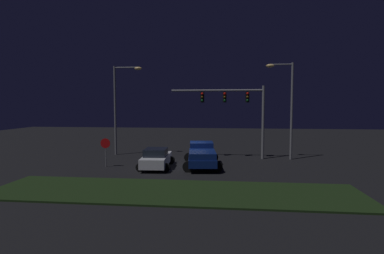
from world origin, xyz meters
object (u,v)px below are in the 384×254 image
object	(u,v)px
street_lamp_right	(287,99)
stop_sign	(105,147)
traffic_signal_gantry	(235,104)
car_sedan	(156,158)
pickup_truck	(202,154)
street_lamp_left	(120,99)

from	to	relation	value
street_lamp_right	stop_sign	size ratio (longest dim) A/B	3.80
traffic_signal_gantry	car_sedan	bearing A→B (deg)	-141.19
pickup_truck	street_lamp_left	xyz separation A→B (m)	(-8.17, 4.85, 4.33)
pickup_truck	traffic_signal_gantry	xyz separation A→B (m)	(2.69, 3.99, 3.90)
stop_sign	car_sedan	bearing A→B (deg)	1.40
pickup_truck	street_lamp_right	size ratio (longest dim) A/B	0.66
car_sedan	street_lamp_right	bearing A→B (deg)	-68.09
car_sedan	street_lamp_right	xyz separation A→B (m)	(10.54, 4.89, 4.54)
street_lamp_left	stop_sign	bearing A→B (deg)	-82.31
traffic_signal_gantry	street_lamp_left	xyz separation A→B (m)	(-10.87, 0.86, 0.43)
street_lamp_right	pickup_truck	bearing A→B (deg)	-150.88
street_lamp_right	stop_sign	bearing A→B (deg)	-161.03
pickup_truck	stop_sign	xyz separation A→B (m)	(-7.38, -1.02, 0.56)
street_lamp_left	street_lamp_right	world-z (taller)	street_lamp_left
street_lamp_left	car_sedan	bearing A→B (deg)	-50.40
car_sedan	stop_sign	xyz separation A→B (m)	(-3.98, -0.10, 0.82)
pickup_truck	street_lamp_left	size ratio (longest dim) A/B	0.66
stop_sign	street_lamp_left	bearing A→B (deg)	97.69
pickup_truck	stop_sign	bearing A→B (deg)	91.91
traffic_signal_gantry	pickup_truck	bearing A→B (deg)	-124.04
traffic_signal_gantry	street_lamp_left	size ratio (longest dim) A/B	0.98
car_sedan	traffic_signal_gantry	world-z (taller)	traffic_signal_gantry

